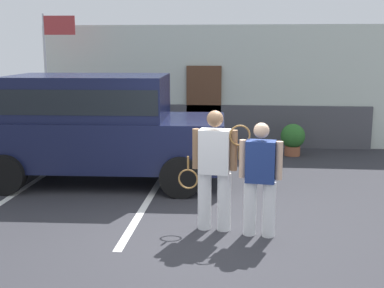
% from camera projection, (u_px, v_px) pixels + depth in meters
% --- Properties ---
extents(ground_plane, '(40.00, 40.00, 0.00)m').
position_uv_depth(ground_plane, '(198.00, 235.00, 6.92)').
color(ground_plane, '#2D2D33').
extents(parking_stripe_0, '(0.12, 4.40, 0.01)m').
position_uv_depth(parking_stripe_0, '(12.00, 196.00, 8.70)').
color(parking_stripe_0, silver).
rests_on(parking_stripe_0, ground_plane).
extents(parking_stripe_1, '(0.12, 4.40, 0.01)m').
position_uv_depth(parking_stripe_1, '(148.00, 200.00, 8.47)').
color(parking_stripe_1, silver).
rests_on(parking_stripe_1, ground_plane).
extents(house_frontage, '(9.27, 0.40, 3.13)m').
position_uv_depth(house_frontage, '(219.00, 90.00, 12.98)').
color(house_frontage, silver).
rests_on(house_frontage, ground_plane).
extents(parked_suv, '(4.67, 2.31, 2.05)m').
position_uv_depth(parked_suv, '(97.00, 123.00, 9.46)').
color(parked_suv, '#141938').
rests_on(parked_suv, ground_plane).
extents(tennis_player_man, '(0.88, 0.31, 1.71)m').
position_uv_depth(tennis_player_man, '(214.00, 169.00, 6.96)').
color(tennis_player_man, white).
rests_on(tennis_player_man, ground_plane).
extents(tennis_player_woman, '(0.72, 0.30, 1.58)m').
position_uv_depth(tennis_player_woman, '(260.00, 177.00, 6.74)').
color(tennis_player_woman, white).
rests_on(tennis_player_woman, ground_plane).
extents(potted_plant_by_porch, '(0.58, 0.58, 0.77)m').
position_uv_depth(potted_plant_by_porch, '(293.00, 138.00, 11.91)').
color(potted_plant_by_porch, '#9E5638').
rests_on(potted_plant_by_porch, ground_plane).
extents(flag_pole, '(0.80, 0.06, 3.36)m').
position_uv_depth(flag_pole, '(52.00, 58.00, 12.11)').
color(flag_pole, silver).
rests_on(flag_pole, ground_plane).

